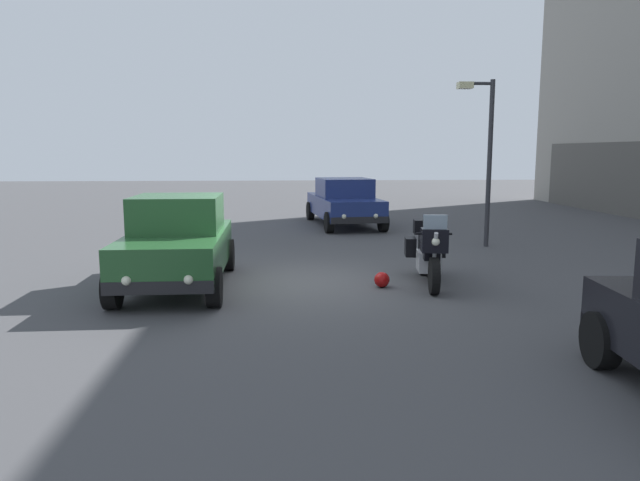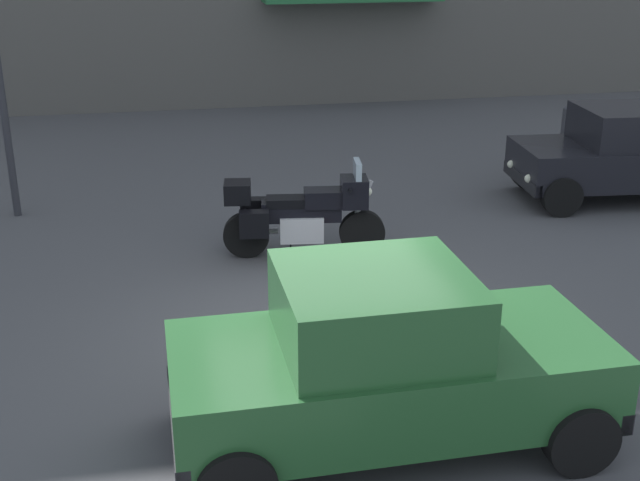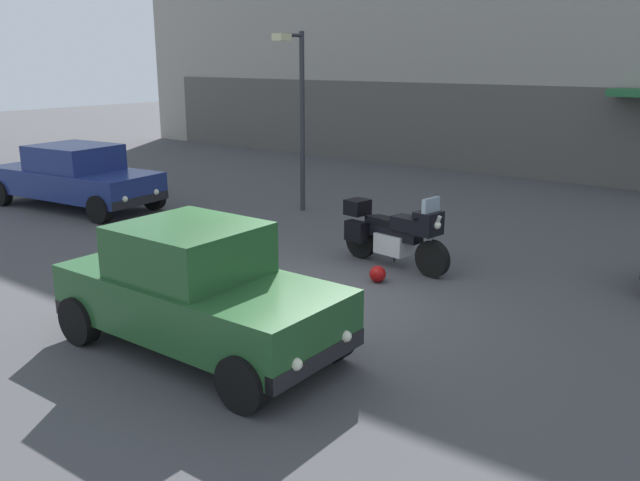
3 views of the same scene
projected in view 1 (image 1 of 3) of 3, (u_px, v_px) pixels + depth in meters
The scene contains 6 objects.
ground_plane at pixel (290, 283), 10.90m from camera, with size 80.00×80.00×0.00m, color #424244.
motorcycle at pixel (429, 250), 10.77m from camera, with size 2.26×0.88×1.36m.
helmet at pixel (382, 280), 10.52m from camera, with size 0.28×0.28×0.28m, color #990C0C.
car_hatchback_near at pixel (178, 242), 10.49m from camera, with size 3.89×1.82×1.64m.
car_sedan_far at pixel (344, 202), 19.38m from camera, with size 4.70×2.34×1.56m.
streetlamp_curbside at pixel (484, 145), 14.74m from camera, with size 0.28×0.94×4.20m.
Camera 1 is at (10.68, -0.15, 2.41)m, focal length 32.87 mm.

